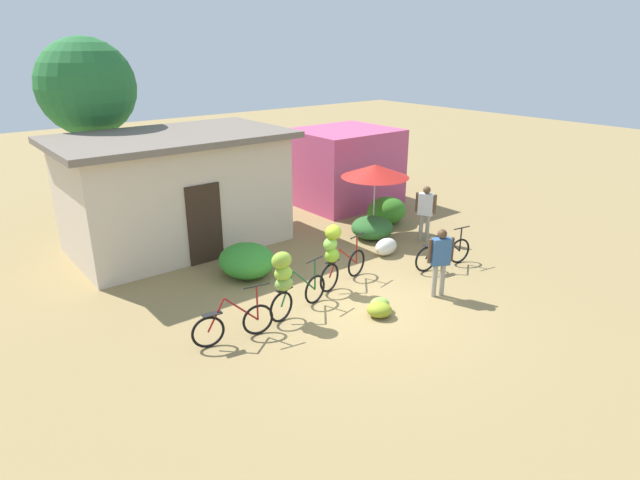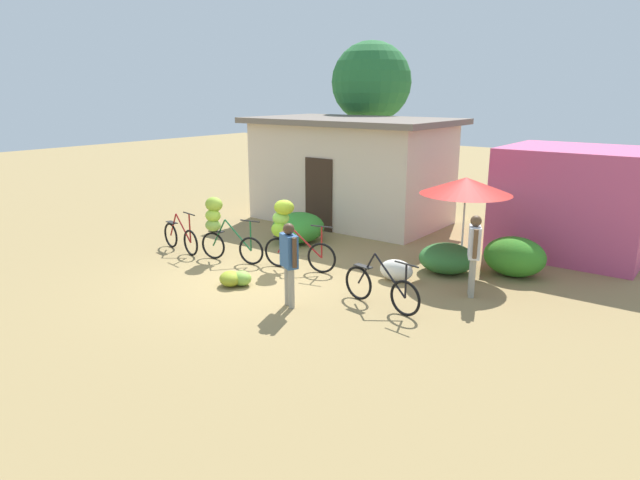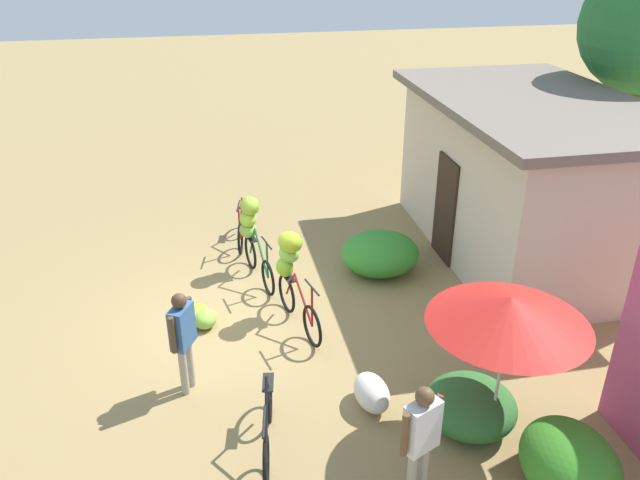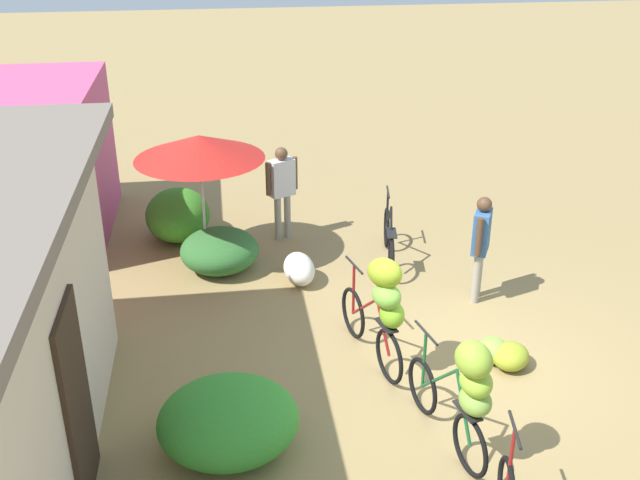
# 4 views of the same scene
# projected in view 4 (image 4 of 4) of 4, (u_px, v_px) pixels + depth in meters

# --- Properties ---
(ground_plane) EXTENTS (60.00, 60.00, 0.00)m
(ground_plane) POSITION_uv_depth(u_px,v_px,m) (461.00, 365.00, 9.08)
(ground_plane) COLOR #967C4D
(shop_pink) EXTENTS (3.20, 2.80, 2.50)m
(shop_pink) POSITION_uv_depth(u_px,v_px,m) (13.00, 164.00, 11.95)
(shop_pink) COLOR #C24B7B
(shop_pink) RESTS_ON ground
(hedge_bush_front_left) EXTENTS (1.28, 1.43, 0.77)m
(hedge_bush_front_left) POSITION_uv_depth(u_px,v_px,m) (228.00, 421.00, 7.54)
(hedge_bush_front_left) COLOR #368E2E
(hedge_bush_front_left) RESTS_ON ground
(hedge_bush_front_right) EXTENTS (1.18, 1.18, 0.62)m
(hedge_bush_front_right) POSITION_uv_depth(u_px,v_px,m) (220.00, 251.00, 11.23)
(hedge_bush_front_right) COLOR #2E682D
(hedge_bush_front_right) RESTS_ON ground
(hedge_bush_mid) EXTENTS (1.28, 1.04, 0.83)m
(hedge_bush_mid) POSITION_uv_depth(u_px,v_px,m) (178.00, 215.00, 12.19)
(hedge_bush_mid) COLOR #388925
(hedge_bush_mid) RESTS_ON ground
(market_umbrella) EXTENTS (1.90, 1.90, 2.04)m
(market_umbrella) POSITION_uv_depth(u_px,v_px,m) (199.00, 147.00, 10.75)
(market_umbrella) COLOR beige
(market_umbrella) RESTS_ON ground
(bicycle_near_pile) EXTENTS (1.64, 0.49, 1.45)m
(bicycle_near_pile) POSITION_uv_depth(u_px,v_px,m) (466.00, 388.00, 7.23)
(bicycle_near_pile) COLOR black
(bicycle_near_pile) RESTS_ON ground
(bicycle_center_loaded) EXTENTS (1.67, 0.54, 1.51)m
(bicycle_center_loaded) POSITION_uv_depth(u_px,v_px,m) (382.00, 304.00, 8.61)
(bicycle_center_loaded) COLOR black
(bicycle_center_loaded) RESTS_ON ground
(bicycle_by_shop) EXTENTS (1.71, 0.32, 0.98)m
(bicycle_by_shop) POSITION_uv_depth(u_px,v_px,m) (389.00, 240.00, 11.46)
(bicycle_by_shop) COLOR black
(bicycle_by_shop) RESTS_ON ground
(banana_pile_on_ground) EXTENTS (0.73, 0.70, 0.30)m
(banana_pile_on_ground) POSITION_uv_depth(u_px,v_px,m) (503.00, 354.00, 9.04)
(banana_pile_on_ground) COLOR olive
(banana_pile_on_ground) RESTS_ON ground
(produce_sack) EXTENTS (0.75, 0.52, 0.44)m
(produce_sack) POSITION_uv_depth(u_px,v_px,m) (299.00, 269.00, 10.89)
(produce_sack) COLOR silver
(produce_sack) RESTS_ON ground
(person_vendor) EXTENTS (0.53, 0.36, 1.54)m
(person_vendor) POSITION_uv_depth(u_px,v_px,m) (481.00, 239.00, 10.14)
(person_vendor) COLOR gray
(person_vendor) RESTS_ON ground
(person_bystander) EXTENTS (0.35, 0.53, 1.56)m
(person_bystander) POSITION_uv_depth(u_px,v_px,m) (282.00, 184.00, 11.97)
(person_bystander) COLOR gray
(person_bystander) RESTS_ON ground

